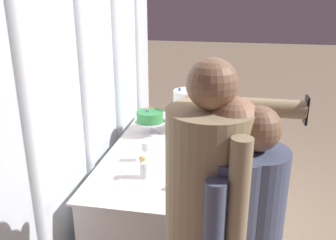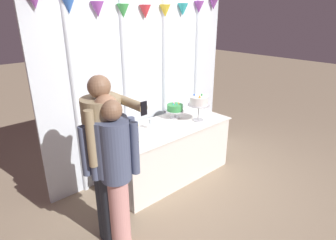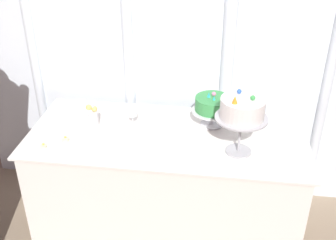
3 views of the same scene
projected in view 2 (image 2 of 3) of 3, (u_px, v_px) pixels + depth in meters
ground_plane at (173, 177)px, 4.16m from camera, size 24.00×24.00×0.00m
draped_curtain at (145, 74)px, 4.06m from camera, size 3.13×0.16×2.72m
cake_table at (168, 151)px, 4.08m from camera, size 1.83×0.81×0.79m
cake_display_nearleft at (175, 108)px, 4.18m from camera, size 0.28×0.28×0.24m
cake_display_nearright at (199, 102)px, 4.03m from camera, size 0.32×0.32×0.41m
wine_glass at (151, 121)px, 3.80m from camera, size 0.06×0.06×0.15m
flower_vase at (138, 130)px, 3.61m from camera, size 0.08×0.07×0.17m
tealight_far_left at (135, 147)px, 3.29m from camera, size 0.04×0.04×0.03m
tealight_near_left at (138, 142)px, 3.43m from camera, size 0.05×0.05×0.04m
guest_man_pink_jacket at (111, 168)px, 2.74m from camera, size 0.52×0.44×1.61m
guest_girl_blue_dress at (106, 155)px, 2.77m from camera, size 0.52×0.67×1.76m
guest_man_dark_suit at (116, 171)px, 2.67m from camera, size 0.42×0.38×1.58m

